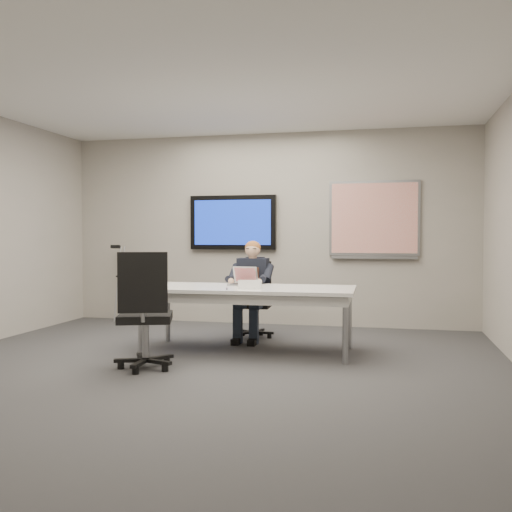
% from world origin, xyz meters
% --- Properties ---
extents(floor, '(6.00, 6.00, 0.02)m').
position_xyz_m(floor, '(0.00, 0.00, 0.00)').
color(floor, '#353537').
rests_on(floor, ground).
extents(ceiling, '(6.00, 6.00, 0.02)m').
position_xyz_m(ceiling, '(0.00, 0.00, 2.80)').
color(ceiling, white).
rests_on(ceiling, wall_back).
extents(wall_back, '(6.00, 0.02, 2.80)m').
position_xyz_m(wall_back, '(0.00, 3.00, 1.40)').
color(wall_back, '#ACA59C').
rests_on(wall_back, ground).
extents(conference_table, '(2.38, 1.04, 0.73)m').
position_xyz_m(conference_table, '(0.22, 0.96, 0.65)').
color(conference_table, silver).
rests_on(conference_table, ground).
extents(tv_display, '(1.30, 0.09, 0.80)m').
position_xyz_m(tv_display, '(-0.50, 2.95, 1.50)').
color(tv_display, black).
rests_on(tv_display, wall_back).
extents(whiteboard, '(1.25, 0.08, 1.10)m').
position_xyz_m(whiteboard, '(1.55, 2.97, 1.53)').
color(whiteboard, gray).
rests_on(whiteboard, wall_back).
extents(office_chair_far, '(0.49, 0.49, 0.97)m').
position_xyz_m(office_chair_far, '(0.08, 1.87, 0.30)').
color(office_chair_far, black).
rests_on(office_chair_far, ground).
extents(office_chair_near, '(0.69, 0.69, 1.15)m').
position_xyz_m(office_chair_near, '(-0.54, -0.10, 0.36)').
color(office_chair_near, black).
rests_on(office_chair_near, ground).
extents(seated_person, '(0.39, 0.66, 1.24)m').
position_xyz_m(seated_person, '(0.08, 1.64, 0.50)').
color(seated_person, '#202836').
rests_on(seated_person, office_chair_far).
extents(crutch, '(0.17, 0.54, 1.23)m').
position_xyz_m(crutch, '(-2.27, 2.80, 0.60)').
color(crutch, '#9D9FA5').
rests_on(crutch, ground).
extents(laptop, '(0.33, 0.32, 0.21)m').
position_xyz_m(laptop, '(0.12, 1.19, 0.78)').
color(laptop, '#A6A5A8').
rests_on(laptop, conference_table).
extents(name_tent, '(0.25, 0.13, 0.10)m').
position_xyz_m(name_tent, '(0.30, 0.75, 0.78)').
color(name_tent, white).
rests_on(name_tent, conference_table).
extents(pen, '(0.05, 0.14, 0.01)m').
position_xyz_m(pen, '(0.06, 0.66, 0.74)').
color(pen, black).
rests_on(pen, conference_table).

